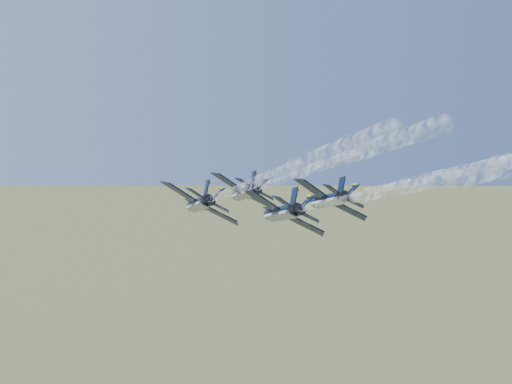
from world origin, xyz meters
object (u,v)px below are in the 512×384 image
jet_right (328,199)px  jet_slot (282,212)px  jet_lead (245,192)px  jet_left (199,203)px

jet_right → jet_slot: size_ratio=1.00×
jet_right → jet_slot: (-12.10, -6.39, 0.00)m
jet_lead → jet_slot: bearing=-88.2°
jet_right → jet_slot: bearing=-131.0°
jet_left → jet_right: size_ratio=1.00×
jet_left → jet_slot: 13.21m
jet_lead → jet_slot: (-6.82, -19.42, 0.00)m
jet_left → jet_right: (16.63, -6.03, 0.00)m
jet_lead → jet_slot: 20.58m
jet_right → jet_left: bearing=-178.8°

